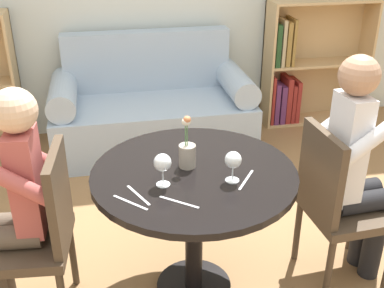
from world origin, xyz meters
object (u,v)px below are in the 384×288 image
(chair_right, at_px, (337,201))
(person_right, at_px, (357,170))
(couch, at_px, (152,111))
(person_left, at_px, (13,206))
(flower_vase, at_px, (187,151))
(bookshelf_right, at_px, (302,68))
(wine_glass_left, at_px, (163,164))
(wine_glass_right, at_px, (233,161))
(chair_left, at_px, (38,230))

(chair_right, distance_m, person_right, 0.19)
(couch, relative_size, chair_right, 1.81)
(person_left, xyz_separation_m, flower_vase, (0.82, 0.04, 0.18))
(person_left, height_order, person_right, person_right)
(flower_vase, bearing_deg, person_right, -5.51)
(bookshelf_right, height_order, wine_glass_left, bookshelf_right)
(person_right, xyz_separation_m, wine_glass_right, (-0.68, -0.09, 0.17))
(chair_right, bearing_deg, person_right, -87.64)
(couch, xyz_separation_m, wine_glass_right, (0.16, -1.91, 0.52))
(chair_left, bearing_deg, chair_right, 93.95)
(couch, height_order, flower_vase, flower_vase)
(wine_glass_left, xyz_separation_m, wine_glass_right, (0.32, -0.02, -0.01))
(chair_left, relative_size, chair_right, 1.00)
(bookshelf_right, height_order, flower_vase, bookshelf_right)
(wine_glass_left, bearing_deg, chair_right, 3.42)
(chair_right, bearing_deg, flower_vase, 79.66)
(chair_right, bearing_deg, chair_left, 85.06)
(chair_left, distance_m, wine_glass_left, 0.69)
(couch, relative_size, chair_left, 1.81)
(person_right, bearing_deg, person_left, 85.04)
(chair_right, bearing_deg, person_left, 84.63)
(person_left, height_order, flower_vase, person_left)
(chair_right, bearing_deg, bookshelf_right, -21.62)
(person_right, bearing_deg, couch, 21.19)
(couch, distance_m, person_left, 1.99)
(bookshelf_right, bearing_deg, chair_left, -136.60)
(wine_glass_left, bearing_deg, person_left, 171.15)
(chair_right, relative_size, person_left, 0.75)
(chair_left, bearing_deg, person_right, 94.37)
(chair_right, distance_m, person_left, 1.59)
(chair_left, height_order, person_left, person_left)
(wine_glass_left, xyz_separation_m, flower_vase, (0.14, 0.15, -0.02))
(couch, distance_m, bookshelf_right, 1.47)
(chair_left, xyz_separation_m, wine_glass_right, (0.90, -0.12, 0.34))
(wine_glass_left, bearing_deg, bookshelf_right, 53.48)
(bookshelf_right, distance_m, person_right, 2.18)
(person_left, bearing_deg, wine_glass_left, 86.52)
(chair_left, xyz_separation_m, wine_glass_left, (0.59, -0.09, 0.35))
(person_right, bearing_deg, flower_vase, 80.96)
(person_left, relative_size, person_right, 0.95)
(wine_glass_left, bearing_deg, chair_left, 171.15)
(person_left, bearing_deg, flower_vase, 98.25)
(bookshelf_right, height_order, wine_glass_right, bookshelf_right)
(wine_glass_right, bearing_deg, couch, 94.66)
(person_left, distance_m, person_right, 1.68)
(chair_right, xyz_separation_m, flower_vase, (-0.77, 0.09, 0.32))
(bookshelf_right, distance_m, chair_left, 3.00)
(couch, xyz_separation_m, person_left, (-0.84, -1.78, 0.33))
(bookshelf_right, xyz_separation_m, chair_right, (-0.69, -2.10, -0.02))
(couch, distance_m, chair_left, 1.95)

